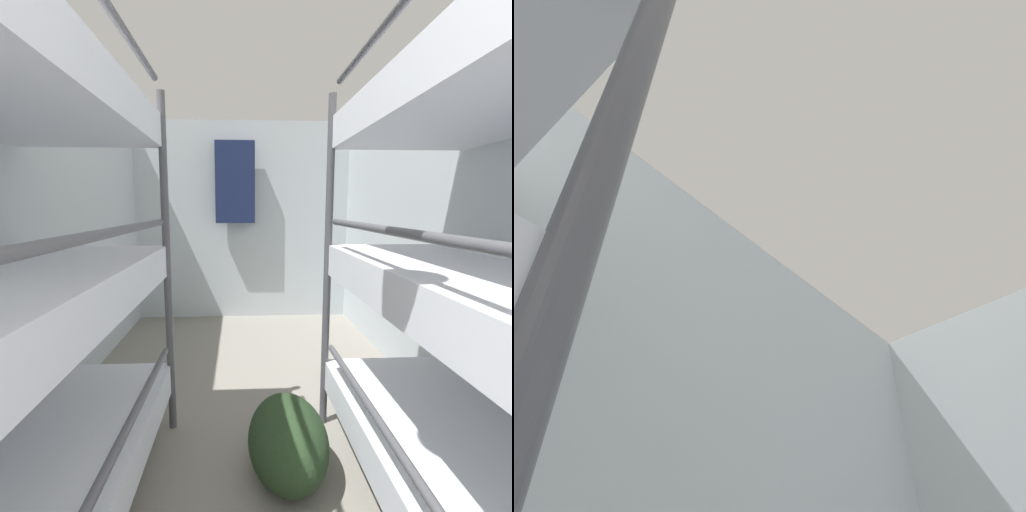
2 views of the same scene
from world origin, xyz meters
The scene contains 4 objects.
wall_right centered at (1.27, 2.28, 1.15)m, with size 0.06×4.69×2.29m.
wall_back centered at (0.00, 4.60, 1.15)m, with size 2.60×0.06×2.29m.
duffel_bag centered at (0.18, 2.05, 0.20)m, with size 0.39×0.56×0.39m.
hanging_coat centered at (-0.09, 4.45, 1.59)m, with size 0.44×0.12×0.90m.
Camera 1 is at (-0.06, 0.53, 1.34)m, focal length 24.00 mm.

